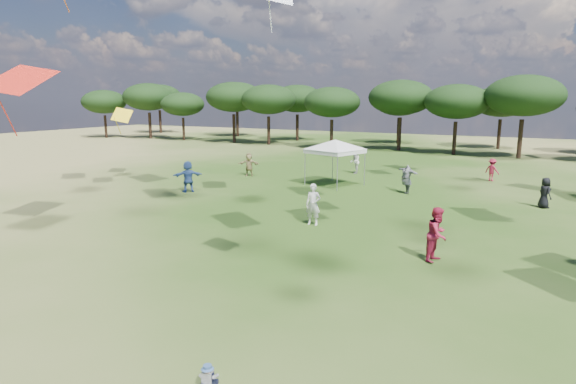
# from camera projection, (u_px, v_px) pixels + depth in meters

# --- Properties ---
(tree_line) EXTENTS (108.78, 17.63, 7.77)m
(tree_line) POSITION_uv_depth(u_px,v_px,m) (515.00, 99.00, 46.60)
(tree_line) COLOR black
(tree_line) RESTS_ON ground
(tent_left) EXTENTS (5.50, 5.50, 3.22)m
(tent_left) POSITION_uv_depth(u_px,v_px,m) (335.00, 142.00, 30.23)
(tent_left) COLOR gray
(tent_left) RESTS_ON ground
(toddler) EXTENTS (0.38, 0.42, 0.52)m
(toddler) POSITION_uv_depth(u_px,v_px,m) (208.00, 378.00, 9.18)
(toddler) COLOR black
(toddler) RESTS_ON ground
(festival_crowd) EXTENTS (27.78, 19.27, 1.88)m
(festival_crowd) POSITION_uv_depth(u_px,v_px,m) (403.00, 186.00, 25.72)
(festival_crowd) COLOR navy
(festival_crowd) RESTS_ON ground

